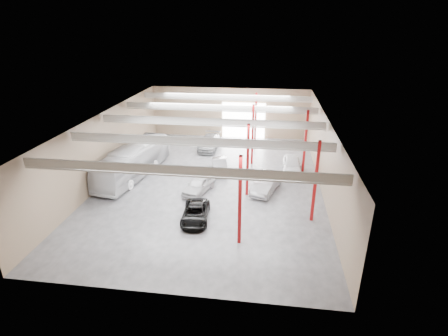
% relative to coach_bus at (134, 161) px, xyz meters
% --- Properties ---
extents(depot_shell, '(22.12, 32.12, 7.06)m').
position_rel_coach_bus_xyz_m(depot_shell, '(8.63, -0.36, 3.29)').
color(depot_shell, '#47474C').
rests_on(depot_shell, ground).
extents(coach_bus, '(4.53, 12.36, 3.36)m').
position_rel_coach_bus_xyz_m(coach_bus, '(0.00, 0.00, 0.00)').
color(coach_bus, silver).
rests_on(coach_bus, ground).
extents(black_sedan, '(2.55, 4.81, 1.29)m').
position_rel_coach_bus_xyz_m(black_sedan, '(8.39, -8.10, -1.04)').
color(black_sedan, black).
rests_on(black_sedan, ground).
extents(car_row_a, '(3.02, 4.85, 1.54)m').
position_rel_coach_bus_xyz_m(car_row_a, '(7.63, -2.90, -0.91)').
color(car_row_a, silver).
rests_on(car_row_a, ground).
extents(car_row_b, '(2.42, 4.57, 1.43)m').
position_rel_coach_bus_xyz_m(car_row_b, '(8.91, 2.30, -0.97)').
color(car_row_b, '#A0A0A4').
rests_on(car_row_b, ground).
extents(car_row_c, '(2.45, 5.84, 1.68)m').
position_rel_coach_bus_xyz_m(car_row_c, '(6.50, 9.62, -0.84)').
color(car_row_c, gray).
rests_on(car_row_c, ground).
extents(car_right_near, '(3.29, 5.43, 1.69)m').
position_rel_coach_bus_xyz_m(car_right_near, '(14.16, -1.82, -0.84)').
color(car_right_near, '#A2A2A6').
rests_on(car_right_near, ground).
extents(car_right_far, '(2.08, 4.95, 1.67)m').
position_rel_coach_bus_xyz_m(car_right_far, '(16.80, 3.38, -0.85)').
color(car_right_far, white).
rests_on(car_right_far, ground).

